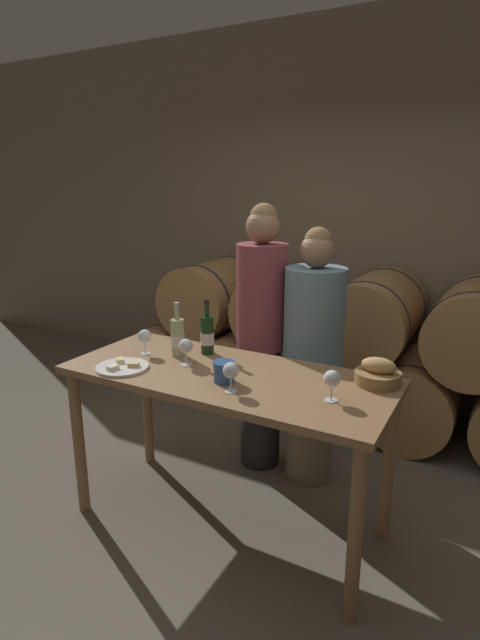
{
  "coord_description": "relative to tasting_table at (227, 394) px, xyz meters",
  "views": [
    {
      "loc": [
        1.23,
        -2.09,
        1.87
      ],
      "look_at": [
        0.0,
        0.15,
        1.16
      ],
      "focal_mm": 28.0,
      "sensor_mm": 36.0,
      "label": 1
    }
  ],
  "objects": [
    {
      "name": "ground_plane",
      "position": [
        0.0,
        0.0,
        -0.79
      ],
      "size": [
        10.0,
        10.0,
        0.0
      ],
      "primitive_type": "plane",
      "color": "#665E51"
    },
    {
      "name": "stone_wall_back",
      "position": [
        0.0,
        2.24,
        0.81
      ],
      "size": [
        10.0,
        0.12,
        3.2
      ],
      "color": "gray",
      "rests_on": "ground_plane"
    },
    {
      "name": "barrel_stack",
      "position": [
        -0.0,
        1.65,
        -0.23
      ],
      "size": [
        3.51,
        0.95,
        1.21
      ],
      "color": "#A87A47",
      "rests_on": "ground_plane"
    },
    {
      "name": "tasting_table",
      "position": [
        0.0,
        0.0,
        0.0
      ],
      "size": [
        1.72,
        0.73,
        0.91
      ],
      "color": "olive",
      "rests_on": "ground_plane"
    },
    {
      "name": "person_left",
      "position": [
        -0.13,
        0.67,
        0.11
      ],
      "size": [
        0.32,
        0.32,
        1.75
      ],
      "color": "#232326",
      "rests_on": "ground_plane"
    },
    {
      "name": "person_right",
      "position": [
        0.22,
        0.67,
        0.03
      ],
      "size": [
        0.37,
        0.37,
        1.62
      ],
      "color": "#756651",
      "rests_on": "ground_plane"
    },
    {
      "name": "wine_bottle_red",
      "position": [
        -0.25,
        0.21,
        0.23
      ],
      "size": [
        0.08,
        0.08,
        0.32
      ],
      "color": "#193819",
      "rests_on": "tasting_table"
    },
    {
      "name": "wine_bottle_white",
      "position": [
        -0.37,
        0.09,
        0.23
      ],
      "size": [
        0.08,
        0.08,
        0.31
      ],
      "color": "#ADBC7F",
      "rests_on": "tasting_table"
    },
    {
      "name": "blue_crock",
      "position": [
        0.05,
        -0.11,
        0.18
      ],
      "size": [
        0.11,
        0.11,
        0.1
      ],
      "color": "#335693",
      "rests_on": "tasting_table"
    },
    {
      "name": "bread_basket",
      "position": [
        0.72,
        0.23,
        0.17
      ],
      "size": [
        0.23,
        0.23,
        0.13
      ],
      "color": "olive",
      "rests_on": "tasting_table"
    },
    {
      "name": "cheese_plate",
      "position": [
        -0.52,
        -0.21,
        0.13
      ],
      "size": [
        0.28,
        0.28,
        0.04
      ],
      "color": "white",
      "rests_on": "tasting_table"
    },
    {
      "name": "wine_glass_far_left",
      "position": [
        -0.56,
        0.03,
        0.23
      ],
      "size": [
        0.08,
        0.08,
        0.15
      ],
      "color": "white",
      "rests_on": "tasting_table"
    },
    {
      "name": "wine_glass_left",
      "position": [
        -0.25,
        -0.01,
        0.23
      ],
      "size": [
        0.08,
        0.08,
        0.15
      ],
      "color": "white",
      "rests_on": "tasting_table"
    },
    {
      "name": "wine_glass_center",
      "position": [
        0.14,
        -0.2,
        0.23
      ],
      "size": [
        0.08,
        0.08,
        0.15
      ],
      "color": "white",
      "rests_on": "tasting_table"
    },
    {
      "name": "wine_glass_right",
      "position": [
        0.59,
        -0.07,
        0.23
      ],
      "size": [
        0.08,
        0.08,
        0.15
      ],
      "color": "white",
      "rests_on": "tasting_table"
    }
  ]
}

